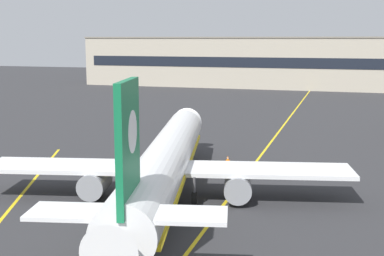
# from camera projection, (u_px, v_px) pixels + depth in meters

# --- Properties ---
(taxiway_centreline) EXTENTS (1.87, 180.00, 0.01)m
(taxiway_centreline) POSITION_uv_depth(u_px,v_px,m) (255.00, 163.00, 58.70)
(taxiway_centreline) COLOR yellow
(taxiway_centreline) RESTS_ON ground
(airliner_foreground) EXTENTS (32.28, 41.12, 11.65)m
(airliner_foreground) POSITION_uv_depth(u_px,v_px,m) (166.00, 162.00, 44.78)
(airliner_foreground) COLOR white
(airliner_foreground) RESTS_ON ground
(safety_cone_by_nose_gear) EXTENTS (0.44, 0.44, 0.55)m
(safety_cone_by_nose_gear) POSITION_uv_depth(u_px,v_px,m) (228.00, 158.00, 59.84)
(safety_cone_by_nose_gear) COLOR orange
(safety_cone_by_nose_gear) RESTS_ON ground
(terminal_building) EXTENTS (135.11, 12.40, 14.33)m
(terminal_building) POSITION_uv_depth(u_px,v_px,m) (316.00, 63.00, 143.12)
(terminal_building) COLOR #B2A893
(terminal_building) RESTS_ON ground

